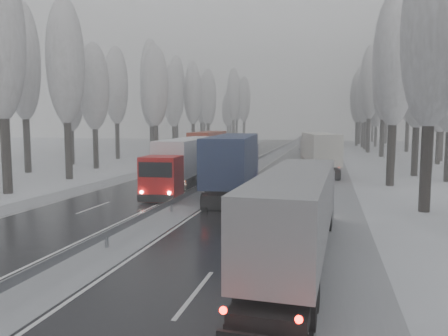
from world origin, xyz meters
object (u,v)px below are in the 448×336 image
at_px(truck_blue_box, 235,160).
at_px(truck_red_white, 186,159).
at_px(truck_cream_box, 318,150).
at_px(box_truck_distant, 306,142).
at_px(truck_red_red, 207,146).
at_px(truck_grey_tarp, 299,208).

height_order(truck_blue_box, truck_red_white, truck_blue_box).
xyz_separation_m(truck_cream_box, box_truck_distant, (-3.73, 46.36, -1.11)).
distance_m(truck_blue_box, truck_red_white, 5.04).
bearing_deg(truck_red_red, truck_red_white, -83.65).
xyz_separation_m(truck_blue_box, box_truck_distant, (2.14, 62.49, -1.20)).
bearing_deg(truck_red_white, truck_grey_tarp, -63.14).
height_order(truck_grey_tarp, truck_cream_box, truck_cream_box).
xyz_separation_m(truck_blue_box, truck_cream_box, (5.87, 16.13, -0.09)).
bearing_deg(truck_blue_box, truck_red_red, 104.96).
bearing_deg(truck_grey_tarp, truck_cream_box, 92.39).
bearing_deg(truck_grey_tarp, truck_blue_box, 112.86).
xyz_separation_m(truck_blue_box, truck_red_white, (-4.62, 2.00, -0.23)).
bearing_deg(truck_grey_tarp, truck_red_white, 122.99).
bearing_deg(truck_red_white, box_truck_distant, 79.85).
relative_size(box_truck_distant, truck_red_red, 0.45).
distance_m(truck_red_white, truck_red_red, 20.09).
xyz_separation_m(truck_grey_tarp, truck_blue_box, (-5.89, 15.75, 0.49)).
bearing_deg(truck_cream_box, truck_grey_tarp, -97.87).
bearing_deg(truck_red_red, truck_grey_tarp, -73.56).
relative_size(truck_blue_box, truck_red_white, 1.10).
distance_m(box_truck_distant, truck_red_red, 42.10).
bearing_deg(truck_grey_tarp, box_truck_distant, 95.10).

